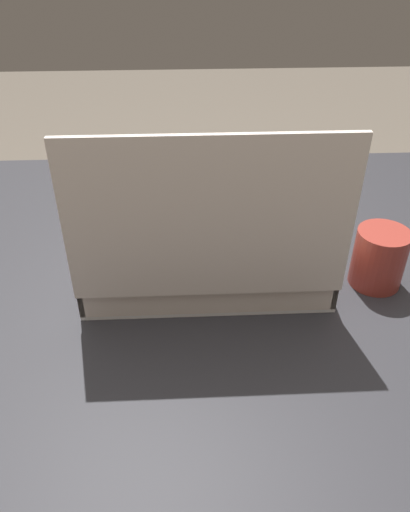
% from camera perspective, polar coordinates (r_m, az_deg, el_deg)
% --- Properties ---
extents(ground_plane, '(8.00, 8.00, 0.00)m').
position_cam_1_polar(ground_plane, '(1.38, -1.85, -26.55)').
color(ground_plane, '#6B6054').
extents(dining_table, '(1.24, 0.98, 0.71)m').
position_cam_1_polar(dining_table, '(0.88, -2.61, -6.86)').
color(dining_table, '#2D2D33').
rests_on(dining_table, ground_plane).
extents(donut_box, '(0.38, 0.26, 0.29)m').
position_cam_1_polar(donut_box, '(0.80, 0.86, 0.68)').
color(donut_box, white).
rests_on(donut_box, dining_table).
extents(coffee_mug, '(0.08, 0.08, 0.10)m').
position_cam_1_polar(coffee_mug, '(0.84, 19.29, -0.10)').
color(coffee_mug, '#A3382D').
rests_on(coffee_mug, dining_table).
extents(paper_napkin, '(0.20, 0.18, 0.01)m').
position_cam_1_polar(paper_napkin, '(1.05, 3.93, 6.63)').
color(paper_napkin, white).
rests_on(paper_napkin, dining_table).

